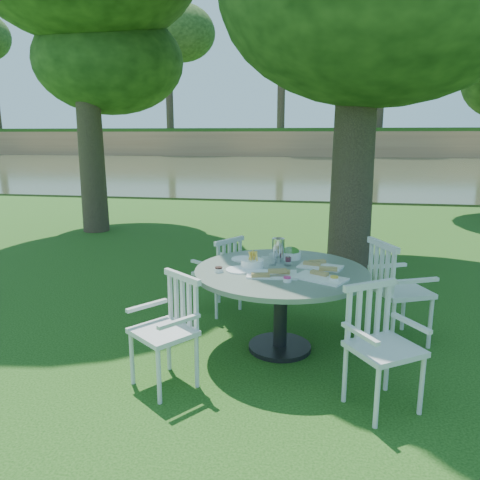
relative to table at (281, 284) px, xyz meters
name	(u,v)px	position (x,y,z in m)	size (l,w,h in m)	color
ground	(237,327)	(-0.47, 0.43, -0.61)	(140.00, 140.00, 0.00)	#11370B
table	(281,284)	(0.00, 0.00, 0.00)	(1.50, 1.50, 0.74)	black
chair_ne	(391,284)	(0.98, 0.33, -0.05)	(0.61, 0.62, 0.95)	silver
chair_nw	(223,269)	(-0.69, 0.79, -0.13)	(0.56, 0.56, 0.83)	silver
chair_sw	(172,321)	(-0.76, -0.71, -0.11)	(0.59, 0.58, 0.85)	silver
chair_se	(377,336)	(0.74, -0.73, -0.10)	(0.59, 0.58, 0.87)	silver
tableware	(279,262)	(-0.03, 0.08, 0.17)	(1.13, 0.91, 0.23)	white
river	(308,169)	(-0.47, 23.43, -0.61)	(100.00, 28.00, 0.12)	#2E351F
far_bank	(320,75)	(-0.20, 41.54, 6.63)	(100.00, 18.00, 15.20)	#A9734F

